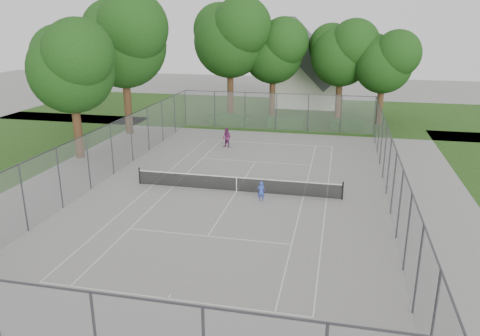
% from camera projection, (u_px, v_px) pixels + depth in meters
% --- Properties ---
extents(ground, '(120.00, 120.00, 0.00)m').
position_uv_depth(ground, '(237.00, 191.00, 28.86)').
color(ground, slate).
rests_on(ground, ground).
extents(grass_far, '(60.00, 20.00, 0.00)m').
position_uv_depth(grass_far, '(287.00, 112.00, 53.04)').
color(grass_far, '#204112').
rests_on(grass_far, ground).
extents(court_markings, '(11.03, 23.83, 0.01)m').
position_uv_depth(court_markings, '(237.00, 191.00, 28.86)').
color(court_markings, silver).
rests_on(court_markings, ground).
extents(tennis_net, '(12.87, 0.10, 1.10)m').
position_uv_depth(tennis_net, '(237.00, 184.00, 28.70)').
color(tennis_net, black).
rests_on(tennis_net, ground).
extents(perimeter_fence, '(18.08, 34.08, 3.52)m').
position_uv_depth(perimeter_fence, '(236.00, 163.00, 28.30)').
color(perimeter_fence, '#38383D').
rests_on(perimeter_fence, ground).
extents(tree_far_left, '(8.62, 7.87, 12.39)m').
position_uv_depth(tree_far_left, '(231.00, 35.00, 48.22)').
color(tree_far_left, '#3C2516').
rests_on(tree_far_left, ground).
extents(tree_far_midleft, '(7.24, 6.61, 10.41)m').
position_uv_depth(tree_far_midleft, '(274.00, 49.00, 49.05)').
color(tree_far_midleft, '#3C2516').
rests_on(tree_far_midleft, ground).
extents(tree_far_midright, '(7.13, 6.51, 10.25)m').
position_uv_depth(tree_far_midright, '(342.00, 51.00, 47.40)').
color(tree_far_midright, '#3C2516').
rests_on(tree_far_midright, ground).
extents(tree_far_right, '(6.43, 5.88, 9.25)m').
position_uv_depth(tree_far_right, '(385.00, 60.00, 45.24)').
color(tree_far_right, '#3C2516').
rests_on(tree_far_right, ground).
extents(tree_side_back, '(8.69, 7.93, 12.49)m').
position_uv_depth(tree_side_back, '(124.00, 37.00, 40.79)').
color(tree_side_back, '#3C2516').
rests_on(tree_side_back, ground).
extents(tree_side_front, '(7.18, 6.56, 10.33)m').
position_uv_depth(tree_side_front, '(71.00, 63.00, 33.73)').
color(tree_side_front, '#3C2516').
rests_on(tree_side_front, ground).
extents(hedge_left, '(3.99, 1.20, 1.00)m').
position_uv_depth(hedge_left, '(230.00, 119.00, 46.99)').
color(hedge_left, '#1C4516').
rests_on(hedge_left, ground).
extents(hedge_mid, '(3.46, 0.99, 1.09)m').
position_uv_depth(hedge_mid, '(286.00, 122.00, 45.34)').
color(hedge_mid, '#1C4516').
rests_on(hedge_mid, ground).
extents(hedge_right, '(3.16, 1.16, 0.95)m').
position_uv_depth(hedge_right, '(348.00, 125.00, 44.61)').
color(hedge_right, '#1C4516').
rests_on(hedge_right, ground).
extents(house, '(8.35, 6.47, 10.39)m').
position_uv_depth(house, '(308.00, 71.00, 56.07)').
color(house, silver).
rests_on(house, ground).
extents(girl_player, '(0.51, 0.43, 1.19)m').
position_uv_depth(girl_player, '(261.00, 191.00, 27.21)').
color(girl_player, '#314AB7').
rests_on(girl_player, ground).
extents(woman_player, '(0.97, 0.88, 1.62)m').
position_uv_depth(woman_player, '(227.00, 138.00, 38.45)').
color(woman_player, '#6C2457').
rests_on(woman_player, ground).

